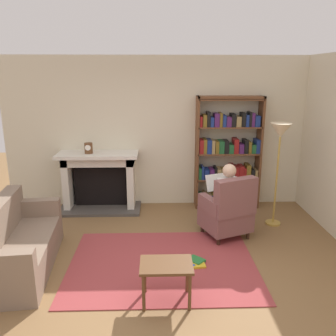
{
  "coord_description": "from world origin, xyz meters",
  "views": [
    {
      "loc": [
        -0.05,
        -3.73,
        2.4
      ],
      "look_at": [
        0.1,
        1.2,
        1.05
      ],
      "focal_mm": 37.25,
      "sensor_mm": 36.0,
      "label": 1
    }
  ],
  "objects_px": {
    "seated_reader": "(224,196)",
    "floor_lamp": "(280,140)",
    "mantel_clock": "(89,148)",
    "armchair_reading": "(228,211)",
    "side_table": "(166,270)",
    "fireplace": "(100,179)",
    "bookshelf": "(228,154)",
    "sofa_floral": "(17,246)"
  },
  "relations": [
    {
      "from": "sofa_floral",
      "to": "seated_reader",
      "type": "bearing_deg",
      "value": -77.63
    },
    {
      "from": "fireplace",
      "to": "floor_lamp",
      "type": "relative_size",
      "value": 0.87
    },
    {
      "from": "fireplace",
      "to": "mantel_clock",
      "type": "distance_m",
      "value": 0.61
    },
    {
      "from": "sofa_floral",
      "to": "fireplace",
      "type": "bearing_deg",
      "value": -25.04
    },
    {
      "from": "fireplace",
      "to": "mantel_clock",
      "type": "bearing_deg",
      "value": -145.31
    },
    {
      "from": "bookshelf",
      "to": "sofa_floral",
      "type": "height_order",
      "value": "bookshelf"
    },
    {
      "from": "bookshelf",
      "to": "floor_lamp",
      "type": "height_order",
      "value": "bookshelf"
    },
    {
      "from": "armchair_reading",
      "to": "seated_reader",
      "type": "distance_m",
      "value": 0.23
    },
    {
      "from": "seated_reader",
      "to": "side_table",
      "type": "relative_size",
      "value": 2.04
    },
    {
      "from": "seated_reader",
      "to": "floor_lamp",
      "type": "height_order",
      "value": "floor_lamp"
    },
    {
      "from": "mantel_clock",
      "to": "armchair_reading",
      "type": "relative_size",
      "value": 0.19
    },
    {
      "from": "fireplace",
      "to": "side_table",
      "type": "distance_m",
      "value": 2.99
    },
    {
      "from": "armchair_reading",
      "to": "floor_lamp",
      "type": "bearing_deg",
      "value": -173.53
    },
    {
      "from": "armchair_reading",
      "to": "side_table",
      "type": "xyz_separation_m",
      "value": [
        -0.96,
        -1.51,
        -0.04
      ]
    },
    {
      "from": "mantel_clock",
      "to": "fireplace",
      "type": "bearing_deg",
      "value": 34.69
    },
    {
      "from": "floor_lamp",
      "to": "seated_reader",
      "type": "bearing_deg",
      "value": -158.81
    },
    {
      "from": "bookshelf",
      "to": "floor_lamp",
      "type": "xyz_separation_m",
      "value": [
        0.62,
        -0.83,
        0.42
      ]
    },
    {
      "from": "sofa_floral",
      "to": "mantel_clock",
      "type": "bearing_deg",
      "value": -22.08
    },
    {
      "from": "fireplace",
      "to": "sofa_floral",
      "type": "xyz_separation_m",
      "value": [
        -0.72,
        -2.05,
        -0.24
      ]
    },
    {
      "from": "mantel_clock",
      "to": "seated_reader",
      "type": "distance_m",
      "value": 2.48
    },
    {
      "from": "bookshelf",
      "to": "floor_lamp",
      "type": "distance_m",
      "value": 1.12
    },
    {
      "from": "mantel_clock",
      "to": "bookshelf",
      "type": "bearing_deg",
      "value": 3.14
    },
    {
      "from": "armchair_reading",
      "to": "seated_reader",
      "type": "xyz_separation_m",
      "value": [
        -0.04,
        0.11,
        0.2
      ]
    },
    {
      "from": "seated_reader",
      "to": "sofa_floral",
      "type": "distance_m",
      "value": 2.92
    },
    {
      "from": "bookshelf",
      "to": "armchair_reading",
      "type": "xyz_separation_m",
      "value": [
        -0.23,
        -1.29,
        -0.56
      ]
    },
    {
      "from": "mantel_clock",
      "to": "sofa_floral",
      "type": "distance_m",
      "value": 2.19
    },
    {
      "from": "fireplace",
      "to": "side_table",
      "type": "height_order",
      "value": "fireplace"
    },
    {
      "from": "bookshelf",
      "to": "armchair_reading",
      "type": "distance_m",
      "value": 1.42
    },
    {
      "from": "mantel_clock",
      "to": "bookshelf",
      "type": "xyz_separation_m",
      "value": [
        2.46,
        0.14,
        -0.16
      ]
    },
    {
      "from": "bookshelf",
      "to": "sofa_floral",
      "type": "xyz_separation_m",
      "value": [
        -3.03,
        -2.08,
        -0.67
      ]
    },
    {
      "from": "armchair_reading",
      "to": "side_table",
      "type": "relative_size",
      "value": 1.73
    },
    {
      "from": "side_table",
      "to": "floor_lamp",
      "type": "bearing_deg",
      "value": 47.37
    },
    {
      "from": "floor_lamp",
      "to": "mantel_clock",
      "type": "bearing_deg",
      "value": 167.29
    },
    {
      "from": "bookshelf",
      "to": "seated_reader",
      "type": "xyz_separation_m",
      "value": [
        -0.27,
        -1.18,
        -0.37
      ]
    },
    {
      "from": "mantel_clock",
      "to": "floor_lamp",
      "type": "relative_size",
      "value": 0.11
    },
    {
      "from": "mantel_clock",
      "to": "sofa_floral",
      "type": "relative_size",
      "value": 0.1
    },
    {
      "from": "mantel_clock",
      "to": "side_table",
      "type": "relative_size",
      "value": 0.33
    },
    {
      "from": "seated_reader",
      "to": "floor_lamp",
      "type": "bearing_deg",
      "value": 179.48
    },
    {
      "from": "fireplace",
      "to": "armchair_reading",
      "type": "relative_size",
      "value": 1.49
    },
    {
      "from": "mantel_clock",
      "to": "floor_lamp",
      "type": "bearing_deg",
      "value": -12.71
    },
    {
      "from": "fireplace",
      "to": "bookshelf",
      "type": "xyz_separation_m",
      "value": [
        2.31,
        0.03,
        0.43
      ]
    },
    {
      "from": "bookshelf",
      "to": "armchair_reading",
      "type": "height_order",
      "value": "bookshelf"
    }
  ]
}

